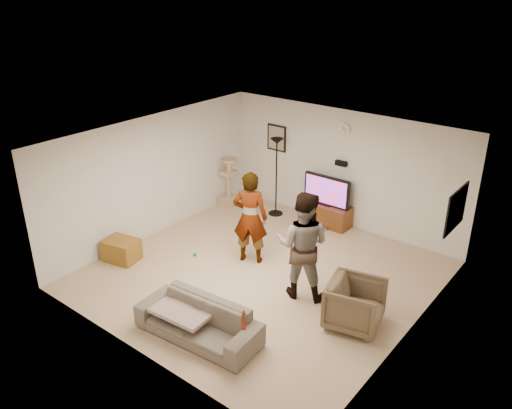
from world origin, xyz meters
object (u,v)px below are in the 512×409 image
Objects in this scene: tv_stand at (325,214)px; cat_tree at (228,181)px; person_right at (303,245)px; beer_bottle at (244,321)px; armchair at (355,304)px; tv at (327,190)px; person_left at (250,218)px; side_table at (121,250)px; sofa at (198,321)px; floor_lamp at (276,177)px.

tv_stand is 2.41m from cat_tree.
beer_bottle is at bearing 79.66° from person_right.
armchair is at bearing -51.48° from tv_stand.
person_left is at bearing -97.40° from tv.
tv is 1.29× the size of armchair.
tv is 2.80m from person_right.
tv_stand is 0.55m from tv.
beer_bottle is at bearing -72.46° from tv_stand.
tv is 4.38m from side_table.
tv_stand is at bearing 180.00° from tv.
armchair is (1.68, 1.69, 0.10)m from sofa.
sofa is 2.32× the size of armchair.
tv reaches higher than beer_bottle.
tv reaches higher than tv_stand.
beer_bottle is (2.55, -4.21, -0.20)m from floor_lamp.
beer_bottle is (0.32, -1.90, -0.25)m from person_right.
armchair is at bearing 142.57° from person_left.
floor_lamp is at bearing -65.95° from person_right.
tv_stand is 1.04× the size of tv.
cat_tree is at bearing -65.06° from person_left.
side_table is (-4.42, -0.96, -0.17)m from armchair.
tv is 2.25m from person_left.
beer_bottle is at bearing -72.46° from tv.
sofa is (1.67, -4.21, -0.60)m from floor_lamp.
armchair reaches higher than side_table.
person_right is at bearing 66.38° from armchair.
beer_bottle is at bearing 102.23° from person_left.
tv_stand is 4.34m from side_table.
cat_tree is at bearing 133.37° from beer_bottle.
person_left reaches higher than tv.
beer_bottle is at bearing -46.63° from cat_tree.
person_right reaches higher than armchair.
cat_tree is at bearing -167.79° from tv_stand.
armchair is at bearing -51.48° from tv.
tv_stand is 2.88m from person_right.
floor_lamp is at bearing 39.90° from armchair.
sofa is at bearing 53.54° from person_right.
side_table is at bearing -87.70° from cat_tree.
floor_lamp is at bearing -91.59° from person_left.
person_right is 3.57m from side_table.
floor_lamp is 0.99× the size of person_left.
sofa reaches higher than side_table.
person_left reaches higher than armchair.
sofa is (0.82, -2.25, -0.61)m from person_left.
floor_lamp is 4.92m from beer_bottle.
tv_stand is 4.71m from beer_bottle.
person_left is (0.85, -1.96, 0.01)m from floor_lamp.
sofa is at bearing -68.39° from floor_lamp.
side_table is at bearing 13.29° from person_left.
person_left is at bearing -66.64° from floor_lamp.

